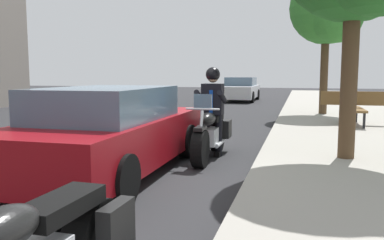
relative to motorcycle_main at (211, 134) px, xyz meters
name	(u,v)px	position (x,y,z in m)	size (l,w,h in m)	color
ground_plane	(140,165)	(0.95, -1.07, -0.45)	(80.00, 80.00, 0.00)	#28282B
lane_center_stripe	(42,159)	(0.95, -3.07, -0.45)	(60.00, 0.16, 0.01)	#E5DB4C
motorcycle_main	(211,134)	(0.00, 0.00, 0.00)	(2.21, 0.60, 1.26)	black
rider_main	(213,103)	(-0.19, 0.00, 0.58)	(0.62, 0.55, 1.74)	black
car_silver	(241,89)	(-16.28, -1.79, 0.24)	(4.60, 1.92, 1.40)	silver
car_dark	(111,131)	(1.60, -1.29, 0.24)	(4.60, 1.92, 1.40)	maroon
bench_sidewalk	(353,105)	(-4.88, 3.13, 0.26)	(1.80, 1.80, 0.95)	brown
street_tree_curbside	(329,10)	(-7.81, 2.53, 3.39)	(2.80, 2.60, 5.11)	#4C3823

